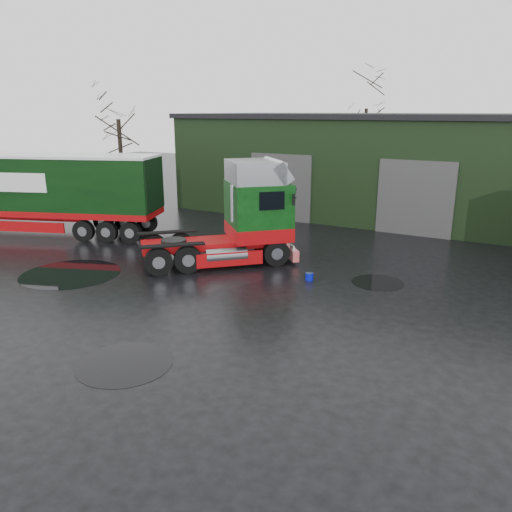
{
  "coord_description": "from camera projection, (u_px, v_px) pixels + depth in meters",
  "views": [
    {
      "loc": [
        7.57,
        -13.06,
        6.51
      ],
      "look_at": [
        -0.51,
        1.23,
        1.7
      ],
      "focal_mm": 35.0,
      "sensor_mm": 36.0,
      "label": 1
    }
  ],
  "objects": [
    {
      "name": "warehouse",
      "position": [
        438.0,
        166.0,
        31.19
      ],
      "size": [
        32.4,
        12.4,
        6.3
      ],
      "color": "black",
      "rests_on": "ground"
    },
    {
      "name": "puddle_2",
      "position": [
        71.0,
        274.0,
        20.63
      ],
      "size": [
        4.03,
        4.03,
        0.01
      ],
      "primitive_type": "cylinder",
      "color": "black",
      "rests_on": "ground"
    },
    {
      "name": "trailer_left",
      "position": [
        32.0,
        194.0,
        26.74
      ],
      "size": [
        14.08,
        7.63,
        4.34
      ],
      "primitive_type": null,
      "rotation": [
        0.0,
        0.0,
        1.93
      ],
      "color": "silver",
      "rests_on": "ground"
    },
    {
      "name": "tree_back_a",
      "position": [
        365.0,
        131.0,
        42.87
      ],
      "size": [
        4.4,
        4.4,
        9.5
      ],
      "primitive_type": null,
      "color": "black",
      "rests_on": "ground"
    },
    {
      "name": "puddle_1",
      "position": [
        378.0,
        283.0,
        19.58
      ],
      "size": [
        2.03,
        2.03,
        0.01
      ],
      "primitive_type": "cylinder",
      "color": "black",
      "rests_on": "ground"
    },
    {
      "name": "hero_tractor",
      "position": [
        213.0,
        213.0,
        21.57
      ],
      "size": [
        7.29,
        7.24,
        4.48
      ],
      "primitive_type": null,
      "rotation": [
        0.0,
        0.0,
        -0.79
      ],
      "color": "#0A370D",
      "rests_on": "ground"
    },
    {
      "name": "puddle_0",
      "position": [
        125.0,
        364.0,
        13.32
      ],
      "size": [
        2.58,
        2.58,
        0.01
      ],
      "primitive_type": "cylinder",
      "color": "black",
      "rests_on": "ground"
    },
    {
      "name": "tree_left",
      "position": [
        120.0,
        145.0,
        33.18
      ],
      "size": [
        4.4,
        4.4,
        8.5
      ],
      "primitive_type": null,
      "color": "black",
      "rests_on": "ground"
    },
    {
      "name": "wash_bucket",
      "position": [
        309.0,
        277.0,
        19.83
      ],
      "size": [
        0.36,
        0.36,
        0.29
      ],
      "primitive_type": "cylinder",
      "rotation": [
        0.0,
        0.0,
        0.16
      ],
      "color": "#080FB5",
      "rests_on": "ground"
    },
    {
      "name": "ground",
      "position": [
        251.0,
        317.0,
        16.32
      ],
      "size": [
        100.0,
        100.0,
        0.0
      ],
      "primitive_type": "plane",
      "color": "black"
    }
  ]
}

